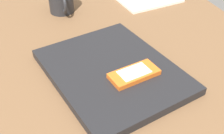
# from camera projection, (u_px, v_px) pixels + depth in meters

# --- Properties ---
(desk_surface) EXTENTS (1.20, 0.80, 0.03)m
(desk_surface) POSITION_uv_depth(u_px,v_px,m) (133.00, 96.00, 0.59)
(desk_surface) COLOR brown
(desk_surface) RESTS_ON ground
(laptop_closed) EXTENTS (0.36, 0.31, 0.02)m
(laptop_closed) POSITION_uv_depth(u_px,v_px,m) (112.00, 71.00, 0.62)
(laptop_closed) COLOR black
(laptop_closed) RESTS_ON desk_surface
(cell_phone_on_laptop) EXTENTS (0.07, 0.11, 0.01)m
(cell_phone_on_laptop) POSITION_uv_depth(u_px,v_px,m) (134.00, 74.00, 0.59)
(cell_phone_on_laptop) COLOR orange
(cell_phone_on_laptop) RESTS_ON laptop_closed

